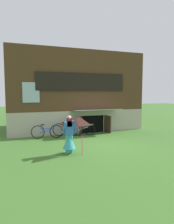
{
  "coord_description": "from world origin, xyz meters",
  "views": [
    {
      "loc": [
        -3.84,
        -8.38,
        2.44
      ],
      "look_at": [
        -0.44,
        0.92,
        1.49
      ],
      "focal_mm": 32.24,
      "sensor_mm": 36.0,
      "label": 1
    }
  ],
  "objects_px": {
    "bicycle_silver": "(82,130)",
    "bicycle_blue": "(47,132)",
    "bicycle_red": "(68,129)",
    "person": "(69,138)",
    "kite": "(79,126)"
  },
  "relations": [
    {
      "from": "bicycle_red",
      "to": "kite",
      "type": "bearing_deg",
      "value": -78.7
    },
    {
      "from": "kite",
      "to": "bicycle_blue",
      "type": "height_order",
      "value": "kite"
    },
    {
      "from": "kite",
      "to": "bicycle_silver",
      "type": "height_order",
      "value": "kite"
    },
    {
      "from": "person",
      "to": "bicycle_red",
      "type": "height_order",
      "value": "person"
    },
    {
      "from": "kite",
      "to": "bicycle_silver",
      "type": "xyz_separation_m",
      "value": [
        1.31,
        3.56,
        -0.86
      ]
    },
    {
      "from": "kite",
      "to": "bicycle_red",
      "type": "relative_size",
      "value": 0.89
    },
    {
      "from": "person",
      "to": "bicycle_silver",
      "type": "distance_m",
      "value": 3.49
    },
    {
      "from": "person",
      "to": "kite",
      "type": "distance_m",
      "value": 0.78
    },
    {
      "from": "bicycle_blue",
      "to": "kite",
      "type": "bearing_deg",
      "value": -69.15
    },
    {
      "from": "bicycle_silver",
      "to": "bicycle_blue",
      "type": "bearing_deg",
      "value": -163.23
    },
    {
      "from": "bicycle_silver",
      "to": "bicycle_blue",
      "type": "xyz_separation_m",
      "value": [
        -2.0,
        -0.06,
        0.03
      ]
    },
    {
      "from": "bicycle_red",
      "to": "bicycle_blue",
      "type": "distance_m",
      "value": 1.21
    },
    {
      "from": "person",
      "to": "bicycle_red",
      "type": "xyz_separation_m",
      "value": [
        0.78,
        3.26,
        -0.27
      ]
    },
    {
      "from": "kite",
      "to": "bicycle_silver",
      "type": "relative_size",
      "value": 0.98
    },
    {
      "from": "person",
      "to": "bicycle_blue",
      "type": "relative_size",
      "value": 0.92
    }
  ]
}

